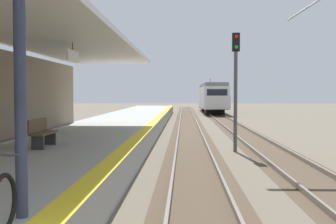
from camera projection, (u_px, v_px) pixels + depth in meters
name	position (u px, v px, depth m)	size (l,w,h in m)	color
station_platform	(95.00, 140.00, 19.25)	(5.00, 80.00, 0.91)	#999993
track_pair_nearest_platform	(191.00, 140.00, 23.10)	(2.34, 120.00, 0.16)	#4C3D2D
track_pair_middle	(254.00, 140.00, 22.97)	(2.34, 120.00, 0.16)	#4C3D2D
approaching_train	(212.00, 97.00, 57.22)	(2.93, 19.60, 4.76)	silver
rail_signal_post	(236.00, 79.00, 18.65)	(0.32, 0.34, 5.20)	#4C4C4C
platform_bench	(42.00, 132.00, 13.19)	(0.45, 1.60, 0.88)	brown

